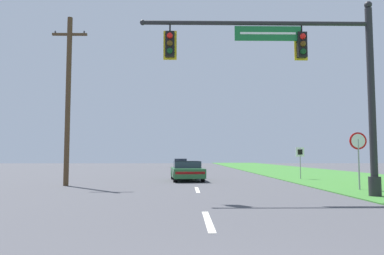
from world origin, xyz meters
The scene contains 8 objects.
grass_verge_right centered at (10.50, 30.00, 0.02)m, with size 10.00×110.00×0.04m.
road_center_line centered at (0.00, 22.00, 0.01)m, with size 0.16×34.80×0.01m.
signal_mast centered at (4.22, 10.98, 4.44)m, with size 8.85×0.47×7.32m.
car_ahead centered at (-0.43, 20.54, 0.60)m, with size 2.17×4.45×1.19m.
far_car centered at (-1.16, 47.40, 0.60)m, with size 1.82×4.53×1.19m.
stop_sign centered at (7.07, 13.62, 1.86)m, with size 0.76×0.07×2.50m.
route_sign_post centered at (6.91, 21.50, 1.53)m, with size 0.55×0.06×2.03m.
utility_pole_near centered at (-6.58, 16.49, 4.52)m, with size 1.80×0.26×8.74m.
Camera 1 is at (-0.52, -2.67, 1.47)m, focal length 35.00 mm.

